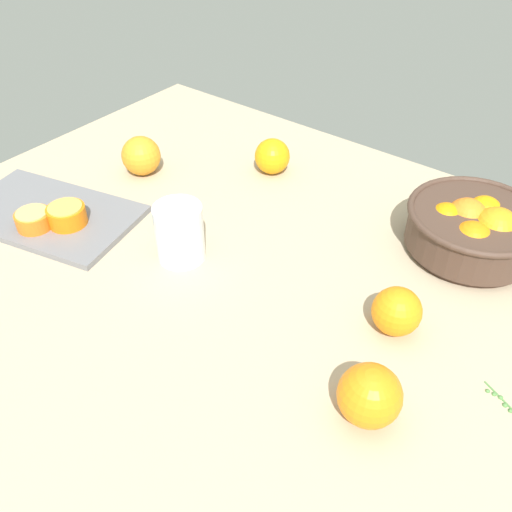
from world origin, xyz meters
The scene contains 12 objects.
ground_plane centered at (0.00, 0.00, -1.50)cm, with size 137.47×105.03×3.00cm, color tan.
fruit_bowl centered at (27.40, 28.91, 4.91)cm, with size 24.27×24.27×9.87cm.
juice_glass centered at (-12.89, -4.42, 4.65)cm, with size 8.61×8.61×10.59cm.
cutting_board centered at (-42.21, -11.60, 0.61)cm, with size 34.72×20.51×1.22cm, color slate.
orange_half_0 centered at (-39.94, -15.99, 2.88)cm, with size 6.71×6.71×3.37cm.
orange_half_1 centered at (-35.87, -11.44, 3.12)cm, with size 7.26×7.26×3.86cm.
loose_orange_0 centered at (25.60, 2.69, 3.84)cm, with size 7.69×7.69×7.69cm, color orange.
loose_orange_1 centered at (29.92, -13.87, 4.31)cm, with size 8.61×8.61×8.61cm, color orange.
loose_orange_2 centered at (-17.51, 29.37, 3.87)cm, with size 7.74×7.74×7.74cm, color orange.
loose_orange_3 centered at (-39.83, 11.62, 4.24)cm, with size 8.48×8.48×8.48cm, color orange.
herb_sprig_0 centered at (43.42, -0.46, 0.26)cm, with size 5.54×2.99×0.72cm.
herb_sprig_1 centered at (-21.34, 2.13, 0.26)cm, with size 1.67×6.11×0.98cm.
Camera 1 is at (45.01, -57.54, 63.78)cm, focal length 38.86 mm.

